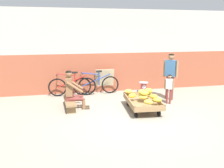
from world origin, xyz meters
The scene contains 14 objects.
ground_plane centered at (0.00, 0.00, 0.00)m, with size 80.00×80.00×0.00m, color gray.
back_wall centered at (0.00, 3.13, 1.50)m, with size 16.00×0.30×3.00m.
banana_cart centered at (0.39, 0.70, 0.24)m, with size 0.93×1.49×0.36m.
banana_pile centered at (0.43, 0.70, 0.46)m, with size 0.85×1.43×0.26m.
low_bench centered at (-1.65, 1.26, 0.20)m, with size 0.37×1.12×0.27m.
vendor_seated centered at (-1.57, 1.25, 0.57)m, with size 0.70×0.51×1.14m.
plastic_crate centered at (0.76, 1.70, 0.15)m, with size 0.36×0.28×0.30m.
weighing_scale centered at (0.76, 1.70, 0.45)m, with size 0.30×0.30×0.29m.
bicycle_near_left centered at (-1.53, 2.65, 0.35)m, with size 1.66×0.48×0.86m.
bicycle_far_left centered at (-0.67, 2.70, 0.35)m, with size 1.66×0.48×0.86m.
sign_board centered at (-0.33, 2.94, 0.44)m, with size 0.70×0.24×0.88m.
customer_adult centered at (1.61, 1.52, 0.95)m, with size 0.37×0.37×1.53m.
customer_child centered at (1.39, 1.11, 0.58)m, with size 0.25×0.21×0.93m.
shopping_bag centered at (0.65, 1.23, 0.12)m, with size 0.18×0.12×0.24m, color silver.
Camera 1 is at (-1.74, -5.20, 2.23)m, focal length 36.41 mm.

